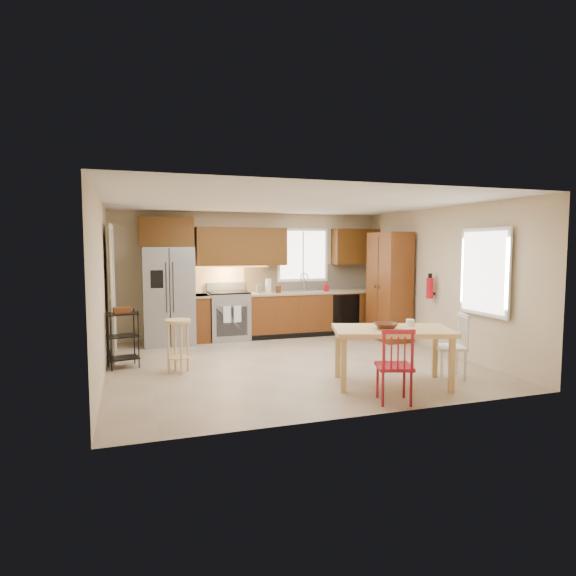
% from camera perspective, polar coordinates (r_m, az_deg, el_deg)
% --- Properties ---
extents(floor, '(5.50, 5.50, 0.00)m').
position_cam_1_polar(floor, '(7.67, 0.33, -8.86)').
color(floor, tan).
rests_on(floor, ground).
extents(ceiling, '(5.50, 5.00, 0.02)m').
position_cam_1_polar(ceiling, '(7.47, 0.34, 10.09)').
color(ceiling, silver).
rests_on(ceiling, ground).
extents(wall_back, '(5.50, 0.02, 2.50)m').
position_cam_1_polar(wall_back, '(9.86, -4.31, 1.57)').
color(wall_back, '#CCB793').
rests_on(wall_back, ground).
extents(wall_front, '(5.50, 0.02, 2.50)m').
position_cam_1_polar(wall_front, '(5.17, 9.23, -1.58)').
color(wall_front, '#CCB793').
rests_on(wall_front, ground).
extents(wall_left, '(0.02, 5.00, 2.50)m').
position_cam_1_polar(wall_left, '(7.09, -21.23, -0.09)').
color(wall_left, '#CCB793').
rests_on(wall_left, ground).
extents(wall_right, '(0.02, 5.00, 2.50)m').
position_cam_1_polar(wall_right, '(8.74, 17.69, 0.91)').
color(wall_right, '#CCB793').
rests_on(wall_right, ground).
extents(refrigerator, '(0.92, 0.75, 1.82)m').
position_cam_1_polar(refrigerator, '(9.25, -14.00, -0.90)').
color(refrigerator, gray).
rests_on(refrigerator, floor).
extents(range_stove, '(0.76, 0.63, 0.92)m').
position_cam_1_polar(range_stove, '(9.52, -7.04, -3.36)').
color(range_stove, gray).
rests_on(range_stove, floor).
extents(base_cabinet_narrow, '(0.30, 0.60, 0.90)m').
position_cam_1_polar(base_cabinet_narrow, '(9.44, -10.33, -3.53)').
color(base_cabinet_narrow, '#5D3311').
rests_on(base_cabinet_narrow, floor).
extents(base_cabinet_run, '(2.92, 0.60, 0.90)m').
position_cam_1_polar(base_cabinet_run, '(10.05, 3.30, -2.94)').
color(base_cabinet_run, '#5D3311').
rests_on(base_cabinet_run, floor).
extents(dishwasher, '(0.60, 0.02, 0.78)m').
position_cam_1_polar(dishwasher, '(10.01, 6.90, -3.00)').
color(dishwasher, black).
rests_on(dishwasher, floor).
extents(backsplash, '(2.92, 0.03, 0.55)m').
position_cam_1_polar(backsplash, '(10.24, 2.74, 1.29)').
color(backsplash, '#C5B494').
rests_on(backsplash, wall_back).
extents(upper_over_fridge, '(1.00, 0.35, 0.55)m').
position_cam_1_polar(upper_over_fridge, '(9.41, -14.24, 6.45)').
color(upper_over_fridge, '#532F0D').
rests_on(upper_over_fridge, wall_back).
extents(upper_left_block, '(1.80, 0.35, 0.75)m').
position_cam_1_polar(upper_left_block, '(9.62, -5.53, 4.91)').
color(upper_left_block, '#532F0D').
rests_on(upper_left_block, wall_back).
extents(upper_right_block, '(1.00, 0.35, 0.75)m').
position_cam_1_polar(upper_right_block, '(10.46, 8.00, 4.89)').
color(upper_right_block, '#532F0D').
rests_on(upper_right_block, wall_back).
extents(window_back, '(1.12, 0.04, 1.12)m').
position_cam_1_polar(window_back, '(10.15, 1.75, 3.94)').
color(window_back, white).
rests_on(window_back, wall_back).
extents(sink, '(0.62, 0.46, 0.16)m').
position_cam_1_polar(sink, '(9.93, 2.30, -0.65)').
color(sink, gray).
rests_on(sink, base_cabinet_run).
extents(undercab_glow, '(1.60, 0.30, 0.01)m').
position_cam_1_polar(undercab_glow, '(9.54, -7.23, 2.52)').
color(undercab_glow, '#FFBF66').
rests_on(undercab_glow, wall_back).
extents(soap_bottle, '(0.09, 0.09, 0.19)m').
position_cam_1_polar(soap_bottle, '(9.97, 4.55, 0.14)').
color(soap_bottle, '#B40C13').
rests_on(soap_bottle, base_cabinet_run).
extents(paper_towel, '(0.12, 0.12, 0.28)m').
position_cam_1_polar(paper_towel, '(9.60, -2.35, 0.24)').
color(paper_towel, silver).
rests_on(paper_towel, base_cabinet_run).
extents(canister_steel, '(0.11, 0.11, 0.18)m').
position_cam_1_polar(canister_steel, '(9.56, -3.50, -0.09)').
color(canister_steel, gray).
rests_on(canister_steel, base_cabinet_run).
extents(canister_wood, '(0.10, 0.10, 0.14)m').
position_cam_1_polar(canister_wood, '(9.64, -1.15, -0.16)').
color(canister_wood, '#502815').
rests_on(canister_wood, base_cabinet_run).
extents(pantry, '(0.50, 0.95, 2.10)m').
position_cam_1_polar(pantry, '(9.58, 11.89, 0.18)').
color(pantry, '#5D3311').
rests_on(pantry, floor).
extents(fire_extinguisher, '(0.12, 0.12, 0.36)m').
position_cam_1_polar(fire_extinguisher, '(8.80, 16.46, -0.01)').
color(fire_extinguisher, '#B40C13').
rests_on(fire_extinguisher, wall_right).
extents(window_right, '(0.04, 1.02, 1.32)m').
position_cam_1_polar(window_right, '(7.78, 22.28, 1.78)').
color(window_right, white).
rests_on(window_right, wall_right).
extents(doorway, '(0.04, 0.95, 2.10)m').
position_cam_1_polar(doorway, '(8.40, -20.20, -0.69)').
color(doorway, '#8C7A59').
rests_on(doorway, wall_left).
extents(dining_table, '(1.71, 1.28, 0.74)m').
position_cam_1_polar(dining_table, '(6.57, 12.18, -8.01)').
color(dining_table, '#DDB46E').
rests_on(dining_table, floor).
extents(chair_red, '(0.53, 0.53, 0.89)m').
position_cam_1_polar(chair_red, '(5.84, 12.47, -8.90)').
color(chair_red, '#A31924').
rests_on(chair_red, floor).
extents(chair_white, '(0.53, 0.53, 0.89)m').
position_cam_1_polar(chair_white, '(7.12, 18.64, -6.53)').
color(chair_white, silver).
rests_on(chair_white, floor).
extents(table_bowl, '(0.39, 0.39, 0.08)m').
position_cam_1_polar(table_bowl, '(6.45, 11.52, -4.80)').
color(table_bowl, '#502815').
rests_on(table_bowl, dining_table).
extents(table_jar, '(0.14, 0.14, 0.13)m').
position_cam_1_polar(table_jar, '(6.75, 14.28, -4.18)').
color(table_jar, silver).
rests_on(table_jar, dining_table).
extents(bar_stool, '(0.39, 0.39, 0.78)m').
position_cam_1_polar(bar_stool, '(7.20, -12.90, -6.73)').
color(bar_stool, '#DDB46E').
rests_on(bar_stool, floor).
extents(utility_cart, '(0.49, 0.42, 0.87)m').
position_cam_1_polar(utility_cart, '(7.72, -18.98, -5.74)').
color(utility_cart, black).
rests_on(utility_cart, floor).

